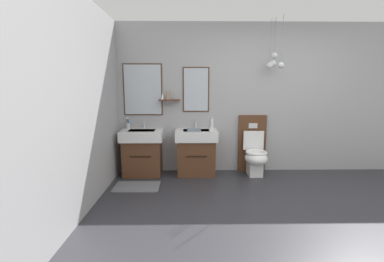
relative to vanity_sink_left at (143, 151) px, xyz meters
The scene contains 12 objects.
ground_plane 2.88m from the vanity_sink_left, 39.27° to the right, with size 6.70×5.45×0.10m, color #2D2D33.
wall_back 2.36m from the vanity_sink_left, ahead, with size 5.50×0.62×2.56m.
wall_left 2.06m from the vanity_sink_left, 105.28° to the right, with size 0.12×4.25×2.56m, color #A8A8AA.
bath_mat 0.72m from the vanity_sink_left, 90.00° to the right, with size 0.68×0.44×0.01m, color slate.
vanity_sink_left is the anchor object (origin of this frame).
tap_on_left_sink 0.47m from the vanity_sink_left, 90.00° to the left, with size 0.03×0.13×0.11m.
vanity_sink_right 0.91m from the vanity_sink_left, ahead, with size 0.70×0.49×0.77m.
tap_on_right_sink 1.02m from the vanity_sink_left, 11.18° to the left, with size 0.03×0.13×0.11m.
toilet 1.90m from the vanity_sink_left, ahead, with size 0.48×0.62×1.00m.
toothbrush_cup 0.53m from the vanity_sink_left, 148.22° to the left, with size 0.07×0.07×0.20m.
soap_dispenser 1.28m from the vanity_sink_left, ahead, with size 0.06×0.06×0.20m.
folded_hand_towel 0.96m from the vanity_sink_left, ahead, with size 0.22×0.16×0.04m, color gray.
Camera 1 is at (-1.43, -2.62, 1.48)m, focal length 24.91 mm.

